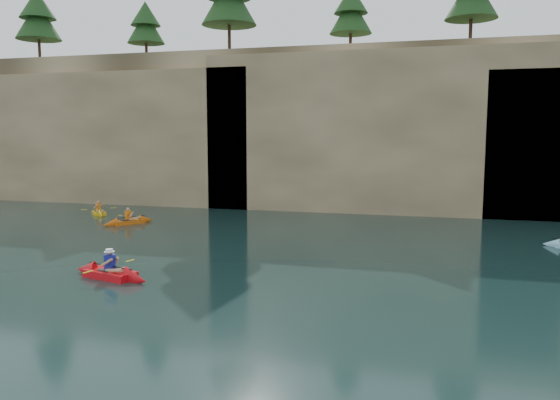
# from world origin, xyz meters

# --- Properties ---
(ground) EXTENTS (160.00, 160.00, 0.00)m
(ground) POSITION_xyz_m (0.00, 0.00, 0.00)
(ground) COLOR black
(ground) RESTS_ON ground
(cliff) EXTENTS (70.00, 16.00, 12.00)m
(cliff) POSITION_xyz_m (0.00, 30.00, 6.00)
(cliff) COLOR tan
(cliff) RESTS_ON ground
(cliff_slab_west) EXTENTS (26.00, 2.40, 10.56)m
(cliff_slab_west) POSITION_xyz_m (-20.00, 22.60, 5.28)
(cliff_slab_west) COLOR tan
(cliff_slab_west) RESTS_ON ground
(cliff_slab_center) EXTENTS (24.00, 2.40, 11.40)m
(cliff_slab_center) POSITION_xyz_m (2.00, 22.60, 5.70)
(cliff_slab_center) COLOR tan
(cliff_slab_center) RESTS_ON ground
(sea_cave_west) EXTENTS (4.50, 1.00, 4.00)m
(sea_cave_west) POSITION_xyz_m (-18.00, 21.95, 2.00)
(sea_cave_west) COLOR black
(sea_cave_west) RESTS_ON ground
(sea_cave_center) EXTENTS (3.50, 1.00, 3.20)m
(sea_cave_center) POSITION_xyz_m (-4.00, 21.95, 1.60)
(sea_cave_center) COLOR black
(sea_cave_center) RESTS_ON ground
(sea_cave_east) EXTENTS (5.00, 1.00, 4.50)m
(sea_cave_east) POSITION_xyz_m (10.00, 21.95, 2.25)
(sea_cave_east) COLOR black
(sea_cave_east) RESTS_ON ground
(main_kayaker) EXTENTS (3.80, 2.43, 1.38)m
(main_kayaker) POSITION_xyz_m (-6.00, 2.28, 0.18)
(main_kayaker) COLOR red
(main_kayaker) RESTS_ON ground
(kayaker_orange) EXTENTS (2.37, 3.19, 1.25)m
(kayaker_orange) POSITION_xyz_m (-11.97, 13.61, 0.15)
(kayaker_orange) COLOR #D65A0D
(kayaker_orange) RESTS_ON ground
(kayaker_yellow) EXTENTS (2.45, 2.65, 1.19)m
(kayaker_yellow) POSITION_xyz_m (-15.99, 16.56, 0.15)
(kayaker_yellow) COLOR yellow
(kayaker_yellow) RESTS_ON ground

